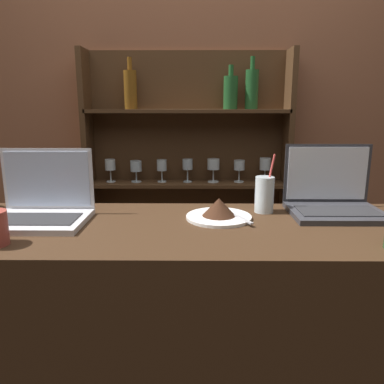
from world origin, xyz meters
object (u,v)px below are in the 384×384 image
(water_glass, at_px, (264,194))
(cake_plate, at_px, (219,211))
(laptop_near, at_px, (41,206))
(laptop_far, at_px, (333,199))

(water_glass, bearing_deg, cake_plate, -153.31)
(laptop_near, xyz_separation_m, laptop_far, (0.97, 0.10, 0.00))
(laptop_near, distance_m, laptop_far, 0.97)
(laptop_far, distance_m, water_glass, 0.24)
(laptop_far, height_order, water_glass, laptop_far)
(laptop_near, height_order, cake_plate, laptop_near)
(cake_plate, relative_size, water_glass, 1.06)
(laptop_far, distance_m, cake_plate, 0.41)
(cake_plate, xyz_separation_m, water_glass, (0.16, 0.08, 0.04))
(laptop_far, bearing_deg, cake_plate, -168.72)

